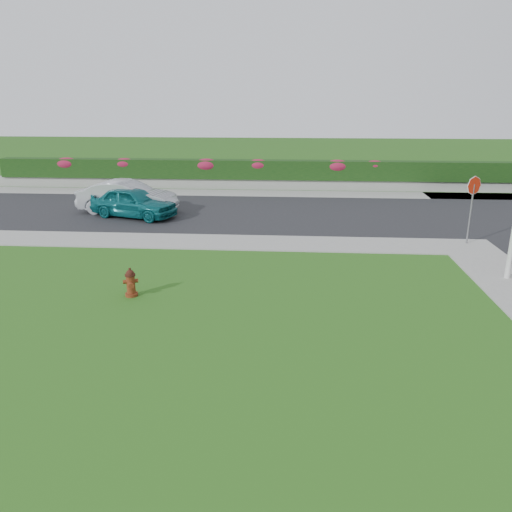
# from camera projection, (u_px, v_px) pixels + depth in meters

# --- Properties ---
(ground) EXTENTS (120.00, 120.00, 0.00)m
(ground) POSITION_uv_depth(u_px,v_px,m) (261.00, 368.00, 10.06)
(ground) COLOR black
(ground) RESTS_ON ground
(street_far) EXTENTS (26.00, 8.00, 0.04)m
(street_far) POSITION_uv_depth(u_px,v_px,m) (174.00, 212.00, 23.70)
(street_far) COLOR black
(street_far) RESTS_ON ground
(sidewalk_far) EXTENTS (24.00, 2.00, 0.04)m
(sidewalk_far) POSITION_uv_depth(u_px,v_px,m) (119.00, 240.00, 19.02)
(sidewalk_far) COLOR gray
(sidewalk_far) RESTS_ON ground
(curb_corner) EXTENTS (2.00, 2.00, 0.04)m
(curb_corner) POSITION_uv_depth(u_px,v_px,m) (468.00, 247.00, 18.14)
(curb_corner) COLOR gray
(curb_corner) RESTS_ON ground
(sidewalk_beyond) EXTENTS (34.00, 2.00, 0.04)m
(sidewalk_beyond) POSITION_uv_depth(u_px,v_px,m) (264.00, 194.00, 28.18)
(sidewalk_beyond) COLOR gray
(sidewalk_beyond) RESTS_ON ground
(retaining_wall) EXTENTS (34.00, 0.40, 0.60)m
(retaining_wall) POSITION_uv_depth(u_px,v_px,m) (266.00, 184.00, 29.52)
(retaining_wall) COLOR gray
(retaining_wall) RESTS_ON ground
(hedge) EXTENTS (32.00, 0.90, 1.10)m
(hedge) POSITION_uv_depth(u_px,v_px,m) (266.00, 170.00, 29.36)
(hedge) COLOR black
(hedge) RESTS_ON retaining_wall
(fire_hydrant) EXTENTS (0.42, 0.40, 0.81)m
(fire_hydrant) POSITION_uv_depth(u_px,v_px,m) (131.00, 283.00, 13.61)
(fire_hydrant) COLOR #51230C
(fire_hydrant) RESTS_ON ground
(sedan_teal) EXTENTS (4.30, 2.82, 1.36)m
(sedan_teal) POSITION_uv_depth(u_px,v_px,m) (133.00, 202.00, 22.38)
(sedan_teal) COLOR #0C5C61
(sedan_teal) RESTS_ON street_far
(sedan_silver) EXTENTS (4.67, 2.05, 1.49)m
(sedan_silver) POSITION_uv_depth(u_px,v_px,m) (127.00, 197.00, 23.21)
(sedan_silver) COLOR #ADAFB5
(sedan_silver) RESTS_ON street_far
(stop_sign) EXTENTS (0.60, 0.38, 2.54)m
(stop_sign) POSITION_uv_depth(u_px,v_px,m) (473.00, 194.00, 17.96)
(stop_sign) COLOR slate
(stop_sign) RESTS_ON ground
(flower_clump_a) EXTENTS (1.42, 0.91, 0.71)m
(flower_clump_a) POSITION_uv_depth(u_px,v_px,m) (67.00, 163.00, 29.99)
(flower_clump_a) COLOR maroon
(flower_clump_a) RESTS_ON hedge
(flower_clump_b) EXTENTS (1.28, 0.82, 0.64)m
(flower_clump_b) POSITION_uv_depth(u_px,v_px,m) (125.00, 163.00, 29.74)
(flower_clump_b) COLOR maroon
(flower_clump_b) RESTS_ON hedge
(flower_clump_c) EXTENTS (1.47, 0.94, 0.73)m
(flower_clump_c) POSITION_uv_depth(u_px,v_px,m) (206.00, 165.00, 29.42)
(flower_clump_c) COLOR maroon
(flower_clump_c) RESTS_ON hedge
(flower_clump_d) EXTENTS (1.31, 0.84, 0.65)m
(flower_clump_d) POSITION_uv_depth(u_px,v_px,m) (258.00, 165.00, 29.20)
(flower_clump_d) COLOR maroon
(flower_clump_d) RESTS_ON hedge
(flower_clump_e) EXTENTS (1.44, 0.93, 0.72)m
(flower_clump_e) POSITION_uv_depth(u_px,v_px,m) (337.00, 166.00, 28.90)
(flower_clump_e) COLOR maroon
(flower_clump_e) RESTS_ON hedge
(flower_clump_f) EXTENTS (1.13, 0.73, 0.57)m
(flower_clump_f) POSITION_uv_depth(u_px,v_px,m) (374.00, 165.00, 28.74)
(flower_clump_f) COLOR maroon
(flower_clump_f) RESTS_ON hedge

